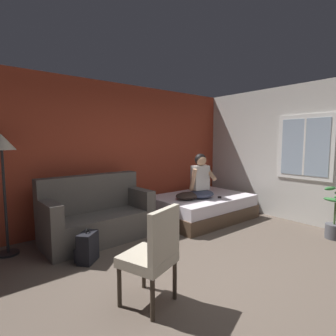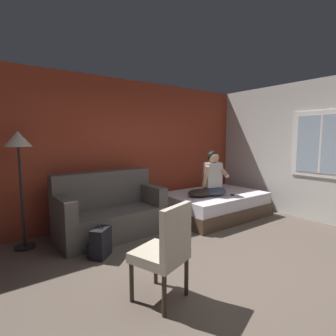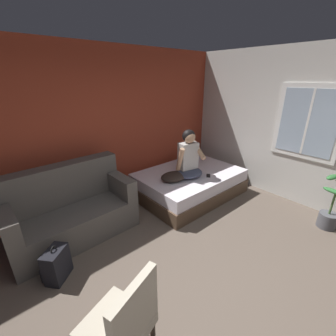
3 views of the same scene
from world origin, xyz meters
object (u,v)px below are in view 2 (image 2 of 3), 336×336
at_px(floor_lamp, 19,150).
at_px(backpack, 100,243).
at_px(throw_pillow, 200,193).
at_px(side_chair, 165,249).
at_px(bed, 214,204).
at_px(couch, 109,212).
at_px(cell_phone, 232,195).
at_px(person_seated, 213,177).

bearing_deg(floor_lamp, backpack, -49.74).
bearing_deg(throw_pillow, backpack, -170.67).
relative_size(side_chair, throw_pillow, 2.04).
relative_size(backpack, floor_lamp, 0.27).
height_order(bed, couch, couch).
height_order(side_chair, floor_lamp, floor_lamp).
xyz_separation_m(bed, backpack, (-2.63, -0.43, -0.04)).
bearing_deg(backpack, cell_phone, 1.38).
bearing_deg(person_seated, side_chair, -145.22).
height_order(side_chair, cell_phone, side_chair).
relative_size(cell_phone, floor_lamp, 0.08).
height_order(backpack, throw_pillow, throw_pillow).
xyz_separation_m(person_seated, throw_pillow, (-0.31, 0.05, -0.29)).
distance_m(bed, floor_lamp, 3.65).
relative_size(couch, person_seated, 1.97).
bearing_deg(side_chair, throw_pillow, 39.62).
distance_m(throw_pillow, cell_phone, 0.68).
distance_m(person_seated, backpack, 2.55).
bearing_deg(person_seated, backpack, -173.03).
bearing_deg(throw_pillow, side_chair, -140.38).
relative_size(backpack, throw_pillow, 0.95).
xyz_separation_m(side_chair, floor_lamp, (-0.93, 2.23, 0.90)).
relative_size(couch, side_chair, 1.76).
distance_m(person_seated, cell_phone, 0.52).
distance_m(couch, person_seated, 2.09).
height_order(backpack, floor_lamp, floor_lamp).
bearing_deg(floor_lamp, person_seated, -11.00).
bearing_deg(throw_pillow, floor_lamp, 168.87).
bearing_deg(throw_pillow, bed, 9.02).
xyz_separation_m(couch, person_seated, (2.01, -0.39, 0.44)).
xyz_separation_m(couch, floor_lamp, (-1.23, 0.23, 1.04)).
distance_m(side_chair, backpack, 1.35).
relative_size(bed, couch, 1.15).
bearing_deg(backpack, couch, 57.53).
bearing_deg(backpack, person_seated, 6.97).
bearing_deg(side_chair, floor_lamp, 112.74).
xyz_separation_m(couch, side_chair, (-0.29, -1.99, 0.14)).
bearing_deg(throw_pillow, person_seated, -9.74).
bearing_deg(cell_phone, person_seated, 12.98).
relative_size(bed, person_seated, 2.28).
bearing_deg(floor_lamp, throw_pillow, -11.13).
height_order(couch, floor_lamp, floor_lamp).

